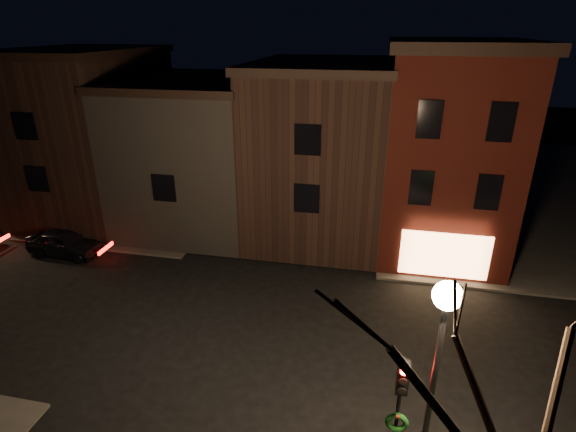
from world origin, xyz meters
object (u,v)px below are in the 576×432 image
object	(u,v)px
bare_tree_right	(561,410)
traffic_signal	(399,405)
street_lamp_near	(440,341)
parked_car_a	(65,243)

from	to	relation	value
bare_tree_right	traffic_signal	bearing A→B (deg)	122.41
street_lamp_near	traffic_signal	world-z (taller)	street_lamp_near
street_lamp_near	bare_tree_right	world-z (taller)	bare_tree_right
street_lamp_near	bare_tree_right	bearing A→B (deg)	-62.53
traffic_signal	bare_tree_right	size ratio (longest dim) A/B	0.48
street_lamp_near	bare_tree_right	distance (m)	2.98
traffic_signal	bare_tree_right	world-z (taller)	bare_tree_right
traffic_signal	parked_car_a	distance (m)	19.54
bare_tree_right	parked_car_a	bearing A→B (deg)	145.59
traffic_signal	street_lamp_near	bearing A→B (deg)	-39.37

